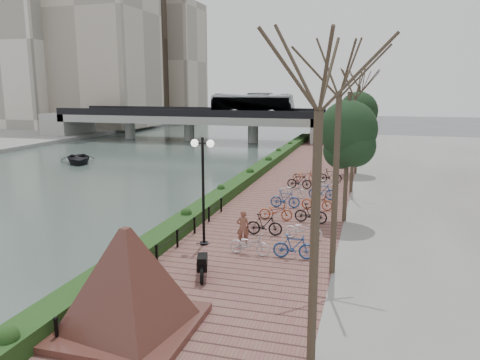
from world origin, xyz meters
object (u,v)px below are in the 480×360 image
at_px(pedestrian, 243,227).
at_px(granite_monument, 127,279).
at_px(motorcycle, 202,262).
at_px(boat, 78,158).
at_px(lamppost, 203,168).

bearing_deg(pedestrian, granite_monument, 64.09).
xyz_separation_m(granite_monument, motorcycle, (0.64, 4.15, -1.00)).
distance_m(motorcycle, boat, 31.86).
relative_size(lamppost, motorcycle, 2.82).
bearing_deg(lamppost, boat, 135.11).
xyz_separation_m(lamppost, boat, (-20.31, 20.23, -3.40)).
xyz_separation_m(motorcycle, pedestrian, (0.48, 3.74, 0.25)).
relative_size(granite_monument, lamppost, 1.21).
distance_m(lamppost, motorcycle, 4.52).
xyz_separation_m(granite_monument, lamppost, (-0.53, 7.45, 1.86)).
bearing_deg(granite_monument, pedestrian, 81.99).
relative_size(granite_monument, pedestrian, 3.67).
xyz_separation_m(granite_monument, boat, (-20.84, 27.69, -1.53)).
distance_m(lamppost, boat, 28.87).
height_order(granite_monument, motorcycle, granite_monument).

